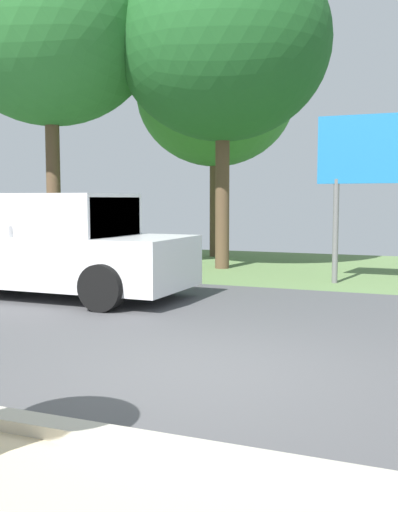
{
  "coord_description": "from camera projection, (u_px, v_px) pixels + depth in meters",
  "views": [
    {
      "loc": [
        2.34,
        -5.7,
        1.79
      ],
      "look_at": [
        -0.42,
        1.0,
        1.1
      ],
      "focal_mm": 42.52,
      "sensor_mm": 36.0,
      "label": 1
    }
  ],
  "objects": [
    {
      "name": "ground_plane",
      "position": [
        275.0,
        322.0,
        9.02
      ],
      "size": [
        40.0,
        22.0,
        0.2
      ],
      "color": "#4C4C4F"
    },
    {
      "name": "tree_center_back",
      "position": [
        216.0,
        94.0,
        18.4
      ],
      "size": [
        4.83,
        4.83,
        7.16
      ],
      "color": "brown",
      "rests_on": "ground_plane"
    },
    {
      "name": "roadside_billboard",
      "position": [
        382.0,
        161.0,
        12.31
      ],
      "size": [
        2.6,
        0.12,
        3.5
      ],
      "color": "slate",
      "rests_on": "ground_plane"
    },
    {
      "name": "pickup_truck",
      "position": [
        52.0,
        249.0,
        11.11
      ],
      "size": [
        5.2,
        2.28,
        1.88
      ],
      "rotation": [
        0.0,
        0.0,
        -0.08
      ],
      "color": "silver",
      "rests_on": "ground_plane"
    },
    {
      "name": "tree_left_far",
      "position": [
        223.0,
        42.0,
        15.09
      ],
      "size": [
        5.39,
        5.39,
        8.14
      ],
      "color": "brown",
      "rests_on": "ground_plane"
    },
    {
      "name": "tree_right_mid",
      "position": [
        50.0,
        27.0,
        15.21
      ],
      "size": [
        5.44,
        5.44,
        8.59
      ],
      "color": "brown",
      "rests_on": "ground_plane"
    }
  ]
}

